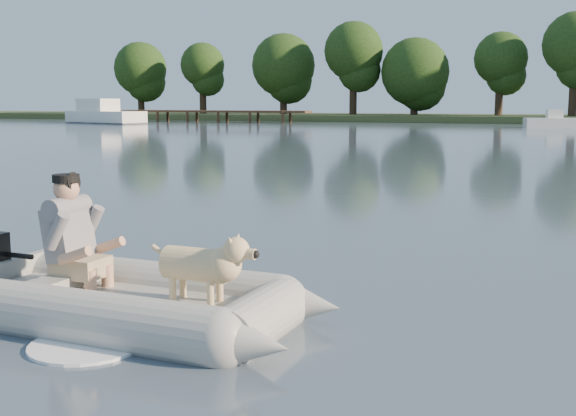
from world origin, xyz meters
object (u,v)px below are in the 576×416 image
at_px(dock, 212,116).
at_px(dog, 196,270).
at_px(motorboat, 557,116).
at_px(man, 70,230).
at_px(cabin_cruiser, 105,111).
at_px(dinghy, 130,257).

height_order(dock, dog, dock).
bearing_deg(motorboat, dock, 160.36).
bearing_deg(motorboat, man, -107.13).
height_order(man, cabin_cruiser, cabin_cruiser).
distance_m(dock, motorboat, 28.78).
distance_m(dinghy, man, 0.70).
height_order(cabin_cruiser, motorboat, cabin_cruiser).
height_order(dinghy, cabin_cruiser, cabin_cruiser).
distance_m(cabin_cruiser, motorboat, 35.46).
xyz_separation_m(dinghy, man, (-0.67, 0.08, 0.18)).
relative_size(dog, cabin_cruiser, 0.11).
bearing_deg(dock, dinghy, -64.32).
bearing_deg(dinghy, man, 175.76).
height_order(dog, motorboat, motorboat).
bearing_deg(dinghy, motorboat, 88.93).
distance_m(dinghy, dog, 0.63).
distance_m(dog, cabin_cruiser, 56.61).
bearing_deg(dinghy, dog, 4.57).
relative_size(dinghy, motorboat, 0.97).
relative_size(dinghy, dog, 4.82).
relative_size(dog, motorboat, 0.20).
relative_size(dock, dinghy, 4.14).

